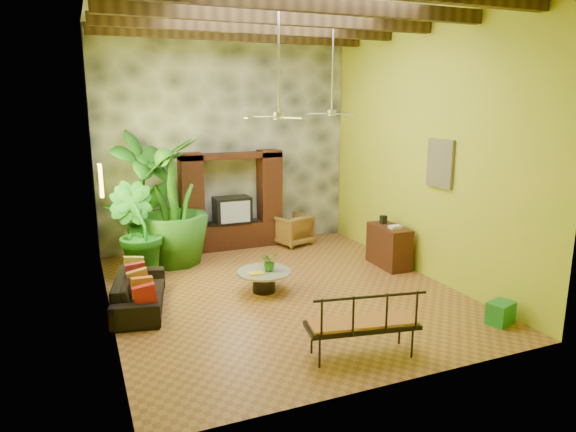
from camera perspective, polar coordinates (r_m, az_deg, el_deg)
name	(u,v)px	position (r m, az deg, el deg)	size (l,w,h in m)	color
ground	(282,291)	(9.61, -0.71, -8.30)	(7.00, 7.00, 0.00)	brown
ceiling	(281,4)	(9.10, -0.80, 22.53)	(6.00, 7.00, 0.02)	silver
back_wall	(226,142)	(12.32, -6.90, 8.22)	(6.00, 0.02, 5.00)	#A8BE2B
left_wall	(99,164)	(8.38, -20.23, 5.45)	(0.02, 7.00, 5.00)	#A8BE2B
right_wall	(423,150)	(10.51, 14.73, 7.13)	(0.02, 7.00, 5.00)	#A8BE2B
stone_accent_wall	(227,142)	(12.27, -6.82, 8.20)	(5.98, 0.10, 4.98)	#3F4248
ceiling_beams	(281,18)	(9.07, -0.79, 21.16)	(5.95, 5.36, 0.22)	#3A2812
entertainment_center	(232,208)	(12.19, -6.24, 0.90)	(2.40, 0.55, 2.30)	black
ceiling_fan_front	(279,103)	(8.53, -1.02, 12.41)	(1.28, 1.28, 1.86)	#AEAEB3
ceiling_fan_back	(332,103)	(10.73, 4.91, 12.43)	(1.28, 1.28, 1.86)	#AEAEB3
wall_art_mask	(101,181)	(9.43, -20.10, 3.72)	(0.06, 0.32, 0.55)	yellow
wall_art_painting	(440,163)	(10.04, 16.55, 5.63)	(0.06, 0.70, 0.90)	navy
sofa	(140,292)	(9.13, -16.17, -8.06)	(1.97, 0.77, 0.57)	black
wicker_armchair	(292,229)	(12.51, 0.48, -1.51)	(0.80, 0.82, 0.75)	olive
tall_plant_a	(145,197)	(11.40, -15.63, 2.01)	(1.50, 1.02, 2.85)	#1E641A
tall_plant_b	(136,231)	(10.51, -16.53, -1.57)	(1.04, 0.84, 1.90)	#1C6B23
tall_plant_c	(172,202)	(11.09, -12.73, 1.49)	(1.51, 1.51, 2.70)	#27681B
coffee_table	(264,278)	(9.49, -2.68, -6.94)	(0.99, 0.99, 0.40)	black
centerpiece_plant	(269,261)	(9.41, -2.07, -5.03)	(0.33, 0.28, 0.36)	#29681B
yellow_tray	(256,273)	(9.29, -3.53, -6.37)	(0.27, 0.19, 0.03)	yellow
iron_bench	(365,321)	(7.14, 8.56, -11.51)	(1.61, 0.83, 0.57)	black
side_console	(389,246)	(11.08, 11.14, -3.30)	(0.49, 1.09, 0.87)	#3A1F12
green_bin	(500,313)	(8.88, 22.54, -9.92)	(0.41, 0.31, 0.36)	#1F7632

